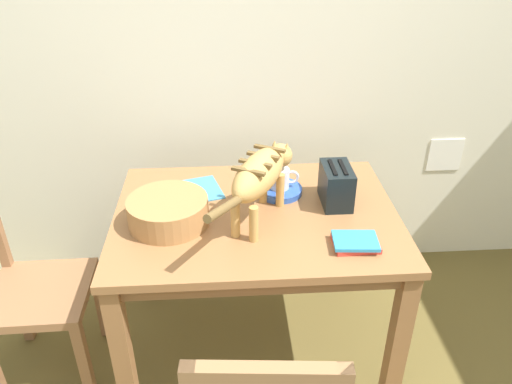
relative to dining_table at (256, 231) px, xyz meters
name	(u,v)px	position (x,y,z in m)	size (l,w,h in m)	color
wall_rear	(245,52)	(-0.01, 0.70, 0.59)	(5.40, 0.11, 2.50)	silver
dining_table	(256,231)	(0.00, 0.00, 0.00)	(1.19, 0.88, 0.76)	#96653C
cat	(261,174)	(0.02, -0.04, 0.30)	(0.37, 0.65, 0.29)	tan
saucer_bowl	(279,190)	(0.12, 0.16, 0.11)	(0.20, 0.20, 0.03)	blue
coffee_mug	(281,178)	(0.12, 0.16, 0.17)	(0.13, 0.08, 0.09)	white
magazine	(188,192)	(-0.30, 0.19, 0.10)	(0.29, 0.22, 0.01)	#4093C9
book_stack	(356,242)	(0.36, -0.26, 0.11)	(0.18, 0.14, 0.03)	#E23D33
wicker_basket	(168,211)	(-0.36, -0.06, 0.15)	(0.33, 0.33, 0.11)	#AE7946
toaster	(336,185)	(0.35, 0.06, 0.18)	(0.12, 0.20, 0.18)	black
wooden_chair_far	(29,290)	(-0.98, -0.09, -0.20)	(0.43, 0.43, 0.94)	#956542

